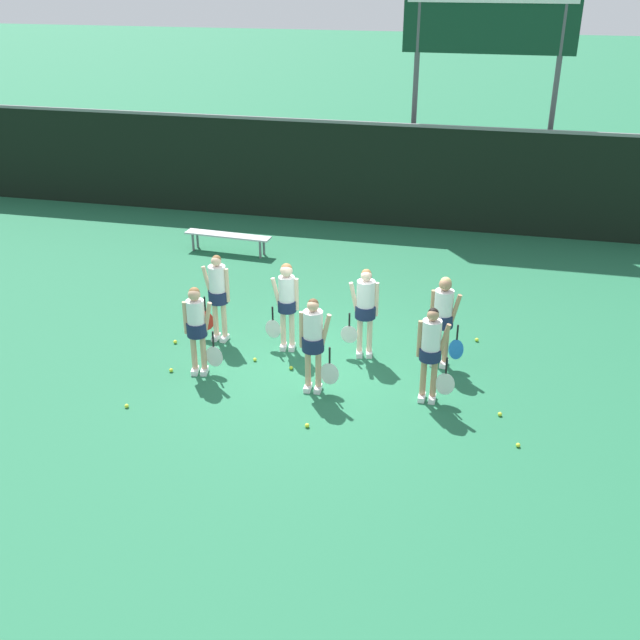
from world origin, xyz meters
The scene contains 21 objects.
ground_plane centered at (0.00, 0.00, 0.00)m, with size 140.00×140.00×0.00m, color #216642.
fence_windscreen centered at (0.00, 8.20, 1.40)m, with size 60.00×0.08×2.78m.
scoreboard centered at (2.26, 9.10, 4.70)m, with size 4.33×0.15×5.92m.
bench_courtside centered at (-3.52, 5.17, 0.41)m, with size 2.21×0.50×0.47m.
player_0 centered at (-1.97, -0.64, 0.95)m, with size 0.65×0.35×1.62m.
player_1 centered at (0.12, -0.75, 0.98)m, with size 0.67×0.37×1.68m.
player_2 centered at (2.03, -0.62, 0.96)m, with size 0.66×0.36×1.66m.
player_3 centered at (-2.07, 0.66, 1.00)m, with size 0.67×0.37×1.71m.
player_4 centered at (-0.72, 0.60, 1.01)m, with size 0.63×0.34×1.70m.
player_5 centered at (0.72, 0.67, 0.99)m, with size 0.66×0.38×1.69m.
player_6 centered at (2.12, 0.63, 1.00)m, with size 0.64×0.38×1.69m.
tennis_ball_0 centered at (-2.48, -0.75, 0.04)m, with size 0.07×0.07×0.07m, color #CCE033.
tennis_ball_1 centered at (3.21, -0.86, 0.03)m, with size 0.07×0.07×0.07m, color #CCE033.
tennis_ball_2 centered at (-2.85, 0.29, 0.04)m, with size 0.07×0.07×0.07m, color #CCE033.
tennis_ball_3 centered at (-1.16, -0.03, 0.03)m, with size 0.07×0.07×0.07m, color #CCE033.
tennis_ball_4 centered at (-2.71, -2.01, 0.03)m, with size 0.07×0.07×0.07m, color #CCE033.
tennis_ball_5 centered at (2.73, 1.69, 0.04)m, with size 0.07×0.07×0.07m, color #CCE033.
tennis_ball_6 centered at (-0.44, -0.17, 0.03)m, with size 0.07×0.07×0.07m, color #CCE033.
tennis_ball_7 centered at (0.29, -1.88, 0.04)m, with size 0.07×0.07×0.07m, color #CCE033.
tennis_ball_8 centered at (3.49, -1.66, 0.03)m, with size 0.07×0.07×0.07m, color #CCE033.
tennis_ball_9 centered at (-2.45, 0.80, 0.03)m, with size 0.07×0.07×0.07m, color #CCE033.
Camera 1 is at (2.74, -11.35, 6.58)m, focal length 42.00 mm.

